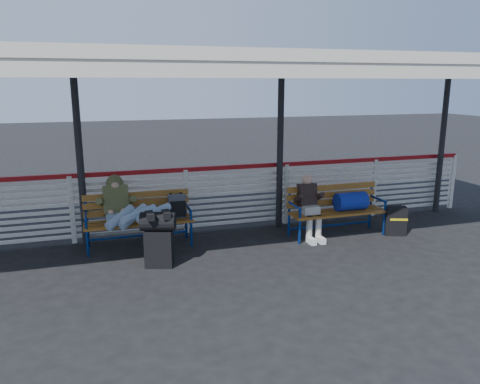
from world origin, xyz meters
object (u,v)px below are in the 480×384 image
object	(u,v)px
bench_left	(147,213)
traveler_man	(131,211)
bench_right	(343,203)
suitcase_side	(395,221)
luggage_stack	(159,237)
companion_person	(310,206)

from	to	relation	value
bench_left	traveler_man	world-z (taller)	traveler_man
bench_right	suitcase_side	world-z (taller)	bench_right
traveler_man	luggage_stack	bearing A→B (deg)	-63.30
luggage_stack	traveler_man	size ratio (longest dim) A/B	0.53
bench_right	companion_person	world-z (taller)	companion_person
luggage_stack	bench_left	size ratio (longest dim) A/B	0.48
bench_right	companion_person	xyz separation A→B (m)	(-0.67, -0.01, 0.00)
bench_left	companion_person	world-z (taller)	companion_person
companion_person	suitcase_side	size ratio (longest dim) A/B	2.16
luggage_stack	traveler_man	world-z (taller)	traveler_man
companion_person	suitcase_side	xyz separation A→B (m)	(1.60, -0.30, -0.33)
bench_right	suitcase_side	xyz separation A→B (m)	(0.93, -0.31, -0.33)
companion_person	suitcase_side	world-z (taller)	companion_person
luggage_stack	companion_person	bearing A→B (deg)	28.76
companion_person	traveler_man	bearing A→B (deg)	177.36
traveler_man	companion_person	distance (m)	3.12
traveler_man	suitcase_side	world-z (taller)	traveler_man
bench_left	traveler_man	xyz separation A→B (m)	(-0.30, -0.35, 0.14)
bench_right	companion_person	size ratio (longest dim) A/B	1.57
traveler_man	suitcase_side	size ratio (longest dim) A/B	3.08
bench_right	suitcase_side	bearing A→B (deg)	-18.28
luggage_stack	suitcase_side	world-z (taller)	luggage_stack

